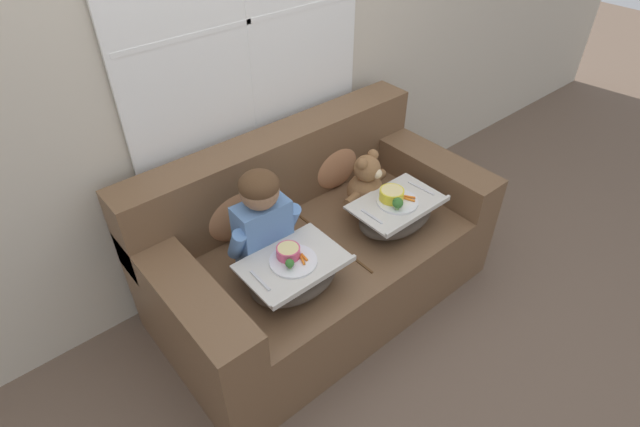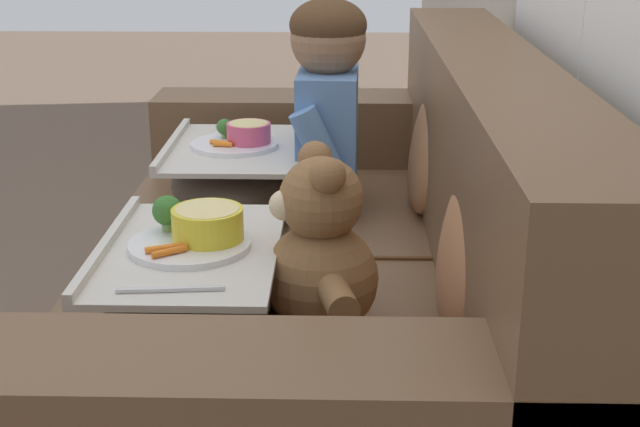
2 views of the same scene
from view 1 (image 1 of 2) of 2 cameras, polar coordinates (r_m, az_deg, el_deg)
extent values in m
plane|color=brown|center=(2.98, 0.22, -9.29)|extent=(14.00, 14.00, 0.00)
cube|color=beige|center=(2.64, -8.53, 18.00)|extent=(8.00, 0.05, 2.60)
cube|color=white|center=(2.55, -8.30, 20.93)|extent=(1.39, 0.02, 1.27)
cube|color=black|center=(2.56, -8.38, 20.96)|extent=(1.34, 0.01, 1.22)
cube|color=white|center=(2.55, -8.25, 20.91)|extent=(0.02, 0.02, 1.22)
cube|color=white|center=(2.55, -8.25, 20.91)|extent=(1.34, 0.02, 0.02)
cube|color=brown|center=(2.81, 0.24, -6.03)|extent=(1.81, 0.97, 0.48)
cube|color=brown|center=(2.75, -4.86, 5.07)|extent=(1.81, 0.22, 0.44)
cube|color=brown|center=(2.29, -15.27, -8.90)|extent=(0.22, 0.97, 0.20)
cube|color=brown|center=(3.06, 11.73, 5.44)|extent=(0.22, 0.97, 0.20)
cube|color=#513219|center=(2.63, 0.53, -2.52)|extent=(0.01, 0.71, 0.01)
ellipsoid|color=#B2754C|center=(2.57, -9.93, 0.85)|extent=(0.38, 0.18, 0.40)
ellipsoid|color=#B2754C|center=(2.90, 1.58, 6.26)|extent=(0.35, 0.17, 0.37)
cube|color=#5B84BC|center=(2.40, -6.49, -2.27)|extent=(0.26, 0.15, 0.35)
sphere|color=#936B4C|center=(2.24, -6.95, 2.60)|extent=(0.18, 0.18, 0.18)
ellipsoid|color=#4C331E|center=(2.22, -7.02, 3.27)|extent=(0.19, 0.19, 0.13)
cylinder|color=#5B84BC|center=(2.32, -9.46, -3.46)|extent=(0.07, 0.14, 0.19)
cylinder|color=#5B84BC|center=(2.43, -3.39, -0.55)|extent=(0.07, 0.14, 0.19)
sphere|color=brown|center=(2.78, 5.21, 2.59)|extent=(0.21, 0.21, 0.21)
sphere|color=brown|center=(2.70, 5.39, 5.16)|extent=(0.15, 0.15, 0.15)
sphere|color=brown|center=(2.63, 4.84, 5.70)|extent=(0.06, 0.06, 0.06)
sphere|color=brown|center=(2.71, 6.07, 6.68)|extent=(0.06, 0.06, 0.06)
sphere|color=beige|center=(2.68, 6.56, 4.56)|extent=(0.05, 0.05, 0.05)
sphere|color=black|center=(2.67, 6.83, 4.51)|extent=(0.02, 0.02, 0.02)
cylinder|color=brown|center=(2.68, 3.71, 1.62)|extent=(0.11, 0.08, 0.05)
cylinder|color=brown|center=(2.87, 6.65, 4.16)|extent=(0.11, 0.08, 0.05)
cylinder|color=brown|center=(2.76, 6.39, 0.10)|extent=(0.07, 0.10, 0.05)
cylinder|color=brown|center=(2.82, 7.38, 1.04)|extent=(0.07, 0.10, 0.05)
ellipsoid|color=#473D33|center=(2.33, -3.00, -7.06)|extent=(0.45, 0.32, 0.15)
cube|color=beige|center=(2.27, -3.06, -5.66)|extent=(0.47, 0.33, 0.01)
cube|color=beige|center=(2.17, -0.49, -7.65)|extent=(0.47, 0.02, 0.02)
cylinder|color=silver|center=(2.26, -3.07, -5.45)|extent=(0.22, 0.22, 0.01)
cylinder|color=#D64C70|center=(2.26, -3.65, -4.40)|extent=(0.11, 0.11, 0.05)
cylinder|color=#E5D189|center=(2.25, -3.67, -4.02)|extent=(0.10, 0.10, 0.01)
sphere|color=#38702D|center=(2.20, -3.48, -5.70)|extent=(0.04, 0.04, 0.04)
cylinder|color=#7A9E56|center=(2.22, -3.46, -6.09)|extent=(0.02, 0.02, 0.02)
cylinder|color=orange|center=(2.25, -2.01, -5.36)|extent=(0.03, 0.05, 0.01)
cylinder|color=orange|center=(2.26, -1.81, -5.02)|extent=(0.02, 0.05, 0.01)
cube|color=silver|center=(2.19, -6.88, -7.61)|extent=(0.01, 0.14, 0.01)
ellipsoid|color=#473D33|center=(2.68, 8.64, -0.18)|extent=(0.46, 0.30, 0.15)
cube|color=beige|center=(2.63, 8.80, 1.17)|extent=(0.48, 0.31, 0.01)
cube|color=beige|center=(2.55, 11.26, -0.15)|extent=(0.48, 0.02, 0.02)
cylinder|color=silver|center=(2.62, 8.83, 1.37)|extent=(0.22, 0.22, 0.01)
cylinder|color=yellow|center=(2.61, 8.18, 2.16)|extent=(0.13, 0.13, 0.06)
cylinder|color=#E5D189|center=(2.60, 8.23, 2.59)|extent=(0.11, 0.11, 0.01)
sphere|color=#38702D|center=(2.54, 8.88, 1.20)|extent=(0.06, 0.06, 0.06)
cylinder|color=#7A9E56|center=(2.56, 8.82, 0.69)|extent=(0.02, 0.02, 0.02)
cylinder|color=orange|center=(2.63, 10.08, 1.63)|extent=(0.04, 0.07, 0.01)
cylinder|color=orange|center=(2.65, 10.18, 1.88)|extent=(0.05, 0.06, 0.01)
cube|color=silver|center=(2.51, 5.94, -0.33)|extent=(0.01, 0.14, 0.01)
cube|color=silver|center=(2.74, 11.47, 2.86)|extent=(0.03, 0.17, 0.01)
camera|label=2|loc=(3.62, 23.30, 19.89)|focal=50.00mm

